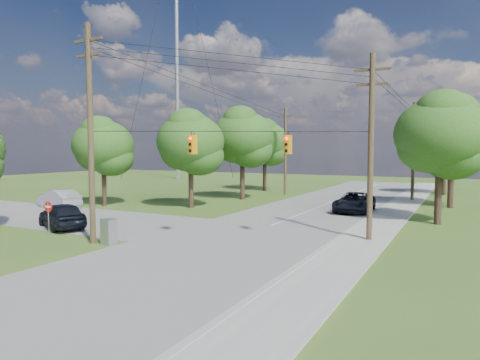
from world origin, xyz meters
The scene contains 22 objects.
ground centered at (0.00, 0.00, 0.00)m, with size 140.00×140.00×0.00m, color #3B5A1E.
main_road centered at (2.00, 5.00, 0.01)m, with size 10.00×100.00×0.03m, color gray.
sidewalk_east centered at (8.70, 5.00, 0.06)m, with size 2.60×100.00×0.12m, color #ADABA2.
pole_sw centered at (-4.60, 0.40, 6.23)m, with size 2.00×0.32×12.00m.
pole_ne centered at (8.90, 8.00, 5.47)m, with size 2.00×0.32×10.50m.
pole_north_e centered at (8.90, 30.00, 5.13)m, with size 2.00×0.32×10.00m.
pole_north_w centered at (-5.00, 30.00, 5.13)m, with size 2.00×0.32×10.00m.
power_lines centered at (1.50, 11.54, 9.15)m, with size 13.93×29.62×4.93m.
traffic_signals centered at (2.55, 4.43, 5.50)m, with size 4.91×3.27×1.05m.
radio_mast centered at (-32.00, 46.00, 22.50)m, with size 0.70×0.70×45.00m, color #96989B.
tree_w_near centered at (-8.00, 15.00, 5.92)m, with size 6.00×6.00×8.40m.
tree_w_mid centered at (-7.00, 23.00, 6.58)m, with size 6.40×6.40×9.22m.
tree_w_far centered at (-9.00, 33.00, 6.25)m, with size 6.00×6.00×8.73m.
tree_e_near centered at (12.00, 16.00, 6.25)m, with size 6.20×6.20×8.81m.
tree_e_mid centered at (12.50, 26.00, 6.91)m, with size 6.60×6.60×9.64m.
tree_e_far centered at (11.50, 38.00, 5.92)m, with size 5.80×5.80×8.32m.
tree_cross_n centered at (-16.00, 12.50, 5.59)m, with size 5.60×5.60×7.91m.
car_cross_dark centered at (-9.88, 2.70, 0.89)m, with size 2.02×5.02×1.71m, color black.
car_cross_silver centered at (-18.27, 9.30, 0.87)m, with size 1.78×5.10×1.68m, color #B5B7BD.
car_main_north centered at (5.50, 19.23, 0.83)m, with size 2.66×5.78×1.61m, color black.
control_cabinet centered at (-3.50, 0.49, 0.71)m, with size 0.79×0.57×1.42m, color #96989B.
do_not_enter_sign centered at (-9.01, 1.00, 1.51)m, with size 0.68×0.07×2.04m.
Camera 1 is at (13.59, -16.54, 5.17)m, focal length 32.00 mm.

